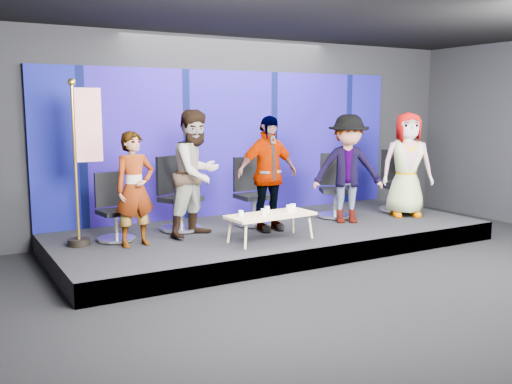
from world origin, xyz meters
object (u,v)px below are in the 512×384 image
Objects in this scene: chair_a at (114,219)px; mug_e at (293,207)px; panelist_a at (135,189)px; mug_b at (264,212)px; chair_b at (178,206)px; chair_d at (335,196)px; mug_a at (241,213)px; mug_d at (289,208)px; panelist_b at (197,173)px; chair_e at (396,191)px; panelist_d at (348,169)px; panelist_e at (407,165)px; coffee_table at (271,216)px; panelist_c at (267,174)px; flag_stand at (84,158)px; mug_c at (267,209)px; chair_c at (252,203)px.

chair_a is 9.78× the size of mug_e.
panelist_a reaches higher than mug_b.
chair_b reaches higher than chair_d.
mug_d is (0.80, -0.03, 0.01)m from mug_a.
panelist_b is at bearing -22.41° from chair_a.
chair_e is 11.23× the size of mug_e.
mug_a is at bearing -139.01° from chair_e.
panelist_d is 1.59× the size of chair_e.
chair_b reaches higher than mug_d.
panelist_e is 18.19× the size of mug_e.
chair_a is 0.75× the size of coffee_table.
panelist_c reaches higher than chair_b.
mug_b is at bearing -157.55° from coffee_table.
panelist_d is at bearing 18.89° from mug_d.
flag_stand is (-0.42, -0.07, 0.91)m from chair_a.
panelist_c is at bearing 100.07° from mug_e.
chair_b is 11.51× the size of mug_d.
mug_d is (0.32, 0.00, 0.08)m from coffee_table.
panelist_b reaches higher than mug_c.
chair_a is 2.66m from mug_e.
chair_b is 1.05× the size of chair_d.
chair_d is 2.20m from coffee_table.
mug_b is at bearing -28.68° from flag_stand.
panelist_c is 0.98× the size of panelist_e.
mug_a is 0.34m from mug_b.
mug_a is (1.52, -1.12, 0.12)m from chair_a.
chair_c is (1.13, 0.31, -0.59)m from panelist_b.
mug_a is at bearing -145.54° from panelist_e.
chair_d is 4.45m from flag_stand.
panelist_b reaches higher than chair_a.
chair_e is at bearing 15.96° from mug_b.
panelist_d reaches higher than mug_e.
panelist_c is at bearing -10.86° from flag_stand.
chair_a is 1.00m from flag_stand.
mug_e is (0.10, -0.58, -0.46)m from panelist_c.
panelist_b is 1.31m from chair_c.
panelist_a is 1.37× the size of chair_b.
chair_b is at bearing 124.09° from coffee_table.
panelist_b is 1.67× the size of chair_e.
mug_a is at bearing -44.43° from chair_a.
flag_stand reaches higher than coffee_table.
panelist_e reaches higher than coffee_table.
panelist_d is at bearing -10.58° from panelist_a.
chair_b is 2.92m from panelist_d.
chair_a is at bearing 8.03° from flag_stand.
panelist_e is (4.04, -0.88, 0.54)m from chair_b.
chair_d reaches higher than chair_a.
flag_stand reaches higher than panelist_b.
mug_a is 0.84× the size of mug_d.
panelist_e is 18.12× the size of mug_d.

